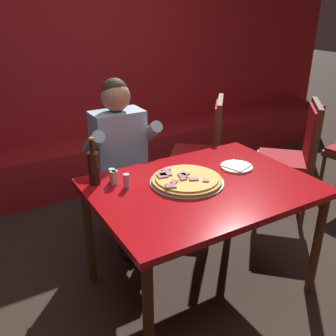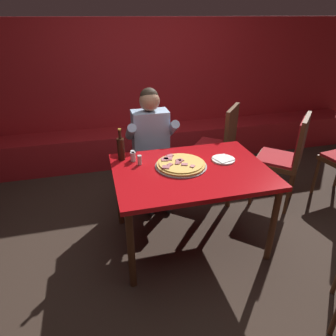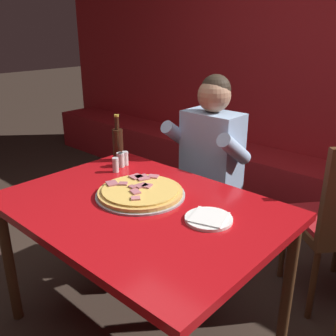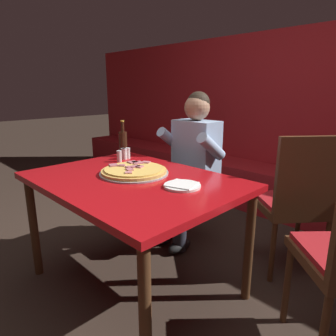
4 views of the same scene
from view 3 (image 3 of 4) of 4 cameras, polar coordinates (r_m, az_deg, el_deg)
ground_plane at (r=2.23m, az=-3.69°, el=-23.23°), size 24.00×24.00×0.00m
booth_wall_panel at (r=3.53m, az=22.53°, el=9.50°), size 6.80×0.16×1.90m
booth_bench at (r=3.44m, az=18.99°, el=-2.91°), size 6.46×0.48×0.46m
main_dining_table at (r=1.83m, az=-4.18°, el=-7.71°), size 1.31×0.95×0.76m
pizza at (r=1.87m, az=-4.25°, el=-3.66°), size 0.45×0.45×0.05m
plate_white_paper at (r=1.65m, az=6.21°, el=-7.67°), size 0.21×0.21×0.02m
beer_bottle at (r=2.34m, az=-7.65°, el=3.73°), size 0.07×0.07×0.29m
shaker_black_pepper at (r=2.26m, az=-7.35°, el=1.18°), size 0.04×0.04×0.09m
shaker_red_pepper_flakes at (r=2.28m, az=-6.52°, el=1.37°), size 0.04×0.04×0.09m
shaker_parmesan at (r=2.25m, az=-7.14°, el=1.12°), size 0.04×0.04×0.09m
shaker_oregano at (r=2.18m, az=-8.00°, el=0.37°), size 0.04×0.04×0.09m
diner_seated_blue_shirt at (r=2.44m, az=5.44°, el=0.46°), size 0.53×0.53×1.27m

